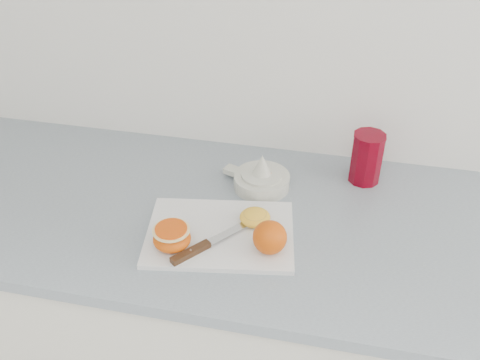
# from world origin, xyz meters

# --- Properties ---
(counter) EXTENTS (2.54, 0.64, 0.89)m
(counter) POSITION_xyz_m (-0.07, 1.70, 0.45)
(counter) COLOR silver
(counter) RESTS_ON ground
(cutting_board) EXTENTS (0.36, 0.28, 0.01)m
(cutting_board) POSITION_xyz_m (-0.20, 1.61, 0.90)
(cutting_board) COLOR white
(cutting_board) RESTS_ON counter
(whole_orange) EXTENTS (0.07, 0.07, 0.07)m
(whole_orange) POSITION_xyz_m (-0.08, 1.57, 0.94)
(whole_orange) COLOR #D54300
(whole_orange) RESTS_ON cutting_board
(half_orange) EXTENTS (0.08, 0.08, 0.05)m
(half_orange) POSITION_xyz_m (-0.29, 1.54, 0.93)
(half_orange) COLOR #D54300
(half_orange) RESTS_ON cutting_board
(squeezed_shell) EXTENTS (0.07, 0.07, 0.03)m
(squeezed_shell) POSITION_xyz_m (-0.13, 1.66, 0.92)
(squeezed_shell) COLOR yellow
(squeezed_shell) RESTS_ON cutting_board
(paring_knife) EXTENTS (0.15, 0.18, 0.01)m
(paring_knife) POSITION_xyz_m (-0.23, 1.54, 0.91)
(paring_knife) COLOR #412415
(paring_knife) RESTS_ON cutting_board
(citrus_juicer) EXTENTS (0.18, 0.14, 0.09)m
(citrus_juicer) POSITION_xyz_m (-0.14, 1.81, 0.92)
(citrus_juicer) COLOR silver
(citrus_juicer) RESTS_ON counter
(red_tumbler) EXTENTS (0.08, 0.08, 0.13)m
(red_tumbler) POSITION_xyz_m (0.11, 1.90, 0.95)
(red_tumbler) COLOR #6C0111
(red_tumbler) RESTS_ON counter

